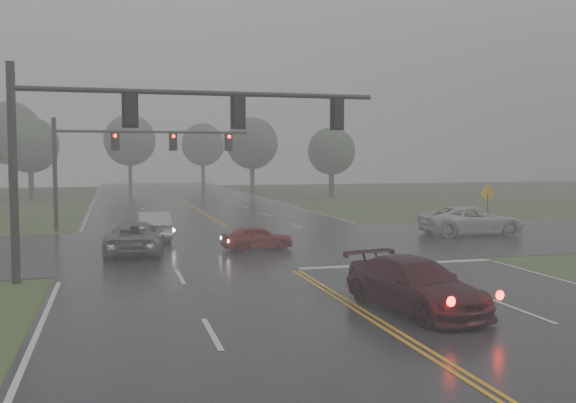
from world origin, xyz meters
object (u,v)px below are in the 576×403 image
object	(u,v)px
sedan_maroon	(415,311)
signal_gantry_far	(117,152)
sedan_red	(257,250)
car_grey	(136,254)
signal_gantry_near	(134,130)
pickup_white	(472,235)
sedan_silver	(154,240)

from	to	relation	value
sedan_maroon	signal_gantry_far	distance (m)	25.88
sedan_red	car_grey	xyz separation A→B (m)	(-5.69, 0.31, 0.00)
signal_gantry_near	sedan_red	bearing A→B (deg)	44.17
sedan_maroon	signal_gantry_near	xyz separation A→B (m)	(-7.61, 7.49, 5.44)
car_grey	signal_gantry_near	world-z (taller)	signal_gantry_near
sedan_maroon	pickup_white	xyz separation A→B (m)	(11.27, 15.55, 0.00)
car_grey	signal_gantry_far	xyz separation A→B (m)	(-0.65, 10.62, 4.78)
car_grey	pickup_white	distance (m)	18.83
sedan_silver	car_grey	xyz separation A→B (m)	(-1.10, -4.61, 0.00)
sedan_maroon	car_grey	world-z (taller)	sedan_maroon
sedan_red	car_grey	world-z (taller)	car_grey
pickup_white	signal_gantry_far	world-z (taller)	signal_gantry_far
sedan_maroon	car_grey	distance (m)	15.40
sedan_red	signal_gantry_far	world-z (taller)	signal_gantry_far
signal_gantry_far	signal_gantry_near	bearing A→B (deg)	-88.34
sedan_maroon	sedan_red	world-z (taller)	sedan_maroon
car_grey	sedan_silver	bearing A→B (deg)	-97.36
sedan_red	signal_gantry_far	distance (m)	13.51
sedan_red	signal_gantry_far	size ratio (longest dim) A/B	0.29
sedan_silver	signal_gantry_near	world-z (taller)	signal_gantry_near
signal_gantry_far	sedan_silver	bearing A→B (deg)	-73.76
signal_gantry_near	signal_gantry_far	distance (m)	16.64
signal_gantry_near	sedan_silver	bearing A→B (deg)	83.18
sedan_red	pickup_white	world-z (taller)	pickup_white
sedan_maroon	signal_gantry_far	size ratio (longest dim) A/B	0.44
car_grey	pickup_white	world-z (taller)	pickup_white
signal_gantry_near	signal_gantry_far	xyz separation A→B (m)	(-0.48, 16.62, -0.66)
sedan_silver	signal_gantry_far	size ratio (longest dim) A/B	0.39
sedan_silver	signal_gantry_near	bearing A→B (deg)	82.71
signal_gantry_near	sedan_maroon	bearing A→B (deg)	-44.53
sedan_silver	car_grey	world-z (taller)	sedan_silver
pickup_white	signal_gantry_far	bearing A→B (deg)	69.62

